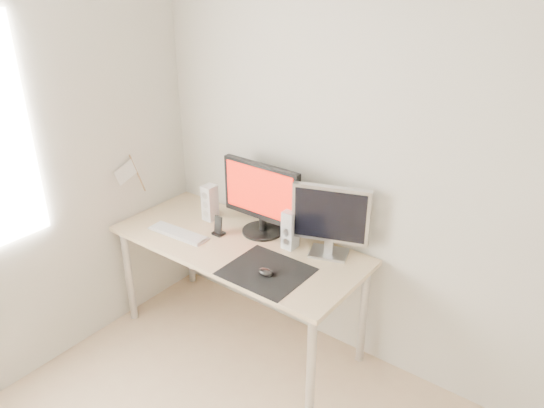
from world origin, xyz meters
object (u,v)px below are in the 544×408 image
Objects in this scene: desk at (238,254)px; main_monitor at (261,196)px; speaker_left at (210,203)px; mouse at (266,272)px; speaker_right at (290,229)px; phone_dock at (218,229)px; second_monitor at (330,218)px; keyboard at (178,233)px.

desk is 0.38m from main_monitor.
mouse is at bearing -23.92° from speaker_left.
desk is 2.91× the size of main_monitor.
mouse is 0.54m from main_monitor.
desk is 6.59× the size of speaker_left.
main_monitor is 0.28m from speaker_right.
speaker_left reaches higher than desk.
main_monitor is at bearing 130.80° from mouse.
mouse is 0.40× the size of speaker_left.
speaker_left is (-0.71, 0.31, 0.10)m from mouse.
desk is at bearing -2.49° from phone_dock.
main_monitor is 0.35m from phone_dock.
second_monitor is 1.80× the size of speaker_left.
speaker_right is (0.29, 0.15, 0.20)m from desk.
desk is 3.66× the size of second_monitor.
phone_dock is (0.19, -0.13, -0.08)m from speaker_left.
speaker_left is at bearing -174.32° from second_monitor.
desk is 3.75× the size of keyboard.
mouse reaches higher than keyboard.
second_monitor is 0.88m from speaker_left.
second_monitor is 0.27m from speaker_right.
phone_dock is at bearing 160.17° from mouse.
mouse is 0.06× the size of desk.
speaker_left is at bearing 156.08° from mouse.
second_monitor reaches higher than keyboard.
main_monitor is (0.04, 0.19, 0.33)m from desk.
mouse is at bearing -111.61° from second_monitor.
speaker_right is 0.57× the size of keyboard.
speaker_right reaches higher than mouse.
speaker_right reaches higher than keyboard.
speaker_left is 0.57× the size of keyboard.
mouse is at bearing -77.84° from speaker_right.
phone_dock is at bearing -34.09° from speaker_left.
second_monitor is 3.44× the size of phone_dock.
desk is at bearing -101.07° from main_monitor.
mouse is at bearing -49.20° from main_monitor.
speaker_right is at bearing 1.51° from speaker_left.
main_monitor is at bearing 42.07° from phone_dock.
speaker_left is 0.24m from phone_dock.
phone_dock is at bearing -162.73° from second_monitor.
main_monitor is at bearing 8.38° from speaker_left.
mouse is 0.23× the size of keyboard.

